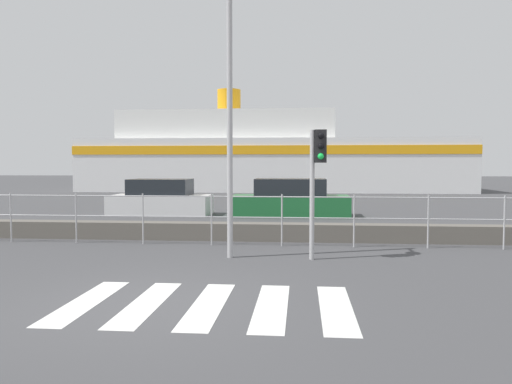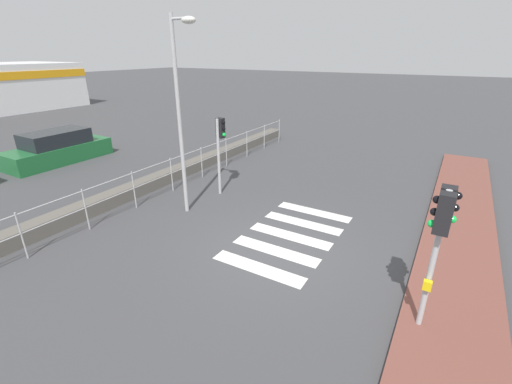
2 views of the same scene
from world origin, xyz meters
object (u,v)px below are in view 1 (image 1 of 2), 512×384
object	(u,v)px
parked_car_green	(290,200)
parked_car_white	(161,200)
traffic_light_far	(317,165)
streetlamp	(229,88)
ferry_boat	(264,157)

from	to	relation	value
parked_car_green	parked_car_white	bearing A→B (deg)	180.00
traffic_light_far	parked_car_green	size ratio (longest dim) A/B	0.60
parked_car_white	streetlamp	bearing A→B (deg)	-65.65
streetlamp	parked_car_green	bearing A→B (deg)	82.97
parked_car_green	ferry_boat	bearing A→B (deg)	97.27
ferry_boat	parked_car_white	size ratio (longest dim) A/B	7.28
traffic_light_far	streetlamp	distance (m)	2.43
streetlamp	parked_car_white	distance (m)	10.21
streetlamp	ferry_boat	world-z (taller)	ferry_boat
parked_car_white	parked_car_green	bearing A→B (deg)	0.00
streetlamp	ferry_boat	size ratio (longest dim) A/B	0.20
streetlamp	parked_car_white	bearing A→B (deg)	114.35
traffic_light_far	ferry_boat	distance (m)	28.44
ferry_boat	parked_car_white	world-z (taller)	ferry_boat
parked_car_white	parked_car_green	size ratio (longest dim) A/B	0.87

